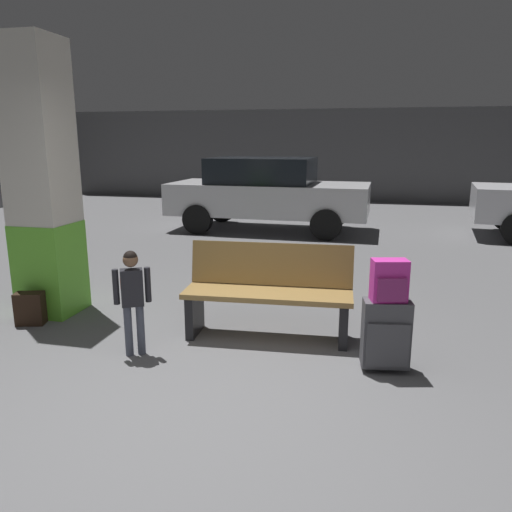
# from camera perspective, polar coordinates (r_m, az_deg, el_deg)

# --- Properties ---
(ground_plane) EXTENTS (18.00, 18.00, 0.10)m
(ground_plane) POSITION_cam_1_polar(r_m,az_deg,el_deg) (7.26, 3.53, -2.09)
(ground_plane) COLOR slate
(garage_back_wall) EXTENTS (18.00, 0.12, 2.80)m
(garage_back_wall) POSITION_cam_1_polar(r_m,az_deg,el_deg) (15.82, 9.14, 11.38)
(garage_back_wall) COLOR #565658
(garage_back_wall) RESTS_ON ground_plane
(structural_pillar) EXTENTS (0.57, 0.57, 2.88)m
(structural_pillar) POSITION_cam_1_polar(r_m,az_deg,el_deg) (5.72, -23.42, 7.79)
(structural_pillar) COLOR #66C633
(structural_pillar) RESTS_ON ground_plane
(bench) EXTENTS (1.63, 0.63, 0.89)m
(bench) POSITION_cam_1_polar(r_m,az_deg,el_deg) (4.77, 1.45, -4.16)
(bench) COLOR #9E7A42
(bench) RESTS_ON ground_plane
(suitcase) EXTENTS (0.41, 0.28, 0.60)m
(suitcase) POSITION_cam_1_polar(r_m,az_deg,el_deg) (4.23, 14.75, -8.69)
(suitcase) COLOR #4C4C51
(suitcase) RESTS_ON ground_plane
(backpack_bright) EXTENTS (0.31, 0.24, 0.34)m
(backpack_bright) POSITION_cam_1_polar(r_m,az_deg,el_deg) (4.08, 15.13, -2.81)
(backpack_bright) COLOR #D833A5
(backpack_bright) RESTS_ON suitcase
(child) EXTENTS (0.29, 0.19, 0.95)m
(child) POSITION_cam_1_polar(r_m,az_deg,el_deg) (4.42, -14.10, -4.03)
(child) COLOR #4C5160
(child) RESTS_ON ground_plane
(backpack_dark_floor) EXTENTS (0.31, 0.25, 0.34)m
(backpack_dark_floor) POSITION_cam_1_polar(r_m,az_deg,el_deg) (5.64, -24.57, -5.54)
(backpack_dark_floor) COLOR black
(backpack_dark_floor) RESTS_ON ground_plane
(parked_car_far) EXTENTS (4.14, 1.88, 1.51)m
(parked_car_far) POSITION_cam_1_polar(r_m,az_deg,el_deg) (10.43, 1.31, 7.39)
(parked_car_far) COLOR silver
(parked_car_far) RESTS_ON ground_plane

